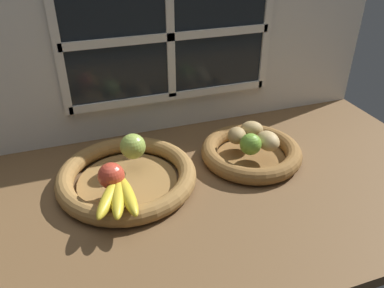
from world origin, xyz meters
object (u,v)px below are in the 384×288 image
(potato_back, at_px, (252,129))
(lime_near, at_px, (251,144))
(potato_small, at_px, (268,141))
(potato_oblong, at_px, (237,136))
(fruit_bowl_right, at_px, (251,152))
(banana_bunch_front, at_px, (119,195))
(apple_red_front, at_px, (111,176))
(fruit_bowl_left, at_px, (127,177))
(apple_green_back, at_px, (133,146))

(potato_back, xyz_separation_m, lime_near, (-0.05, -0.08, 0.01))
(potato_small, bearing_deg, potato_oblong, 138.58)
(fruit_bowl_right, relative_size, lime_near, 4.85)
(fruit_bowl_right, xyz_separation_m, banana_bunch_front, (-0.41, -0.12, 0.04))
(potato_small, bearing_deg, apple_red_front, -175.85)
(fruit_bowl_right, height_order, potato_oblong, potato_oblong)
(apple_red_front, distance_m, potato_oblong, 0.39)
(apple_red_front, relative_size, lime_near, 1.08)
(potato_small, bearing_deg, fruit_bowl_left, 175.41)
(potato_oblong, xyz_separation_m, potato_back, (0.06, 0.02, 0.00))
(apple_red_front, distance_m, potato_small, 0.45)
(apple_red_front, height_order, banana_bunch_front, apple_red_front)
(potato_back, bearing_deg, apple_green_back, 179.24)
(banana_bunch_front, bearing_deg, lime_near, 12.23)
(fruit_bowl_left, distance_m, lime_near, 0.35)
(apple_red_front, bearing_deg, lime_near, 3.77)
(potato_oblong, bearing_deg, apple_green_back, 176.05)
(fruit_bowl_right, distance_m, apple_green_back, 0.35)
(fruit_bowl_right, distance_m, apple_red_front, 0.42)
(potato_back, bearing_deg, banana_bunch_front, -158.81)
(fruit_bowl_left, height_order, potato_oblong, potato_oblong)
(fruit_bowl_right, distance_m, potato_oblong, 0.07)
(apple_red_front, height_order, potato_back, apple_red_front)
(fruit_bowl_left, bearing_deg, fruit_bowl_right, 0.00)
(fruit_bowl_left, bearing_deg, apple_green_back, 57.80)
(fruit_bowl_left, height_order, potato_small, potato_small)
(fruit_bowl_left, bearing_deg, potato_oblong, 4.84)
(apple_green_back, bearing_deg, apple_red_front, -123.99)
(apple_red_front, relative_size, potato_oblong, 1.05)
(apple_red_front, distance_m, apple_green_back, 0.14)
(apple_green_back, bearing_deg, lime_near, -15.76)
(fruit_bowl_left, xyz_separation_m, fruit_bowl_right, (0.37, 0.00, 0.00))
(apple_green_back, relative_size, potato_small, 0.90)
(fruit_bowl_left, distance_m, banana_bunch_front, 0.13)
(fruit_bowl_left, bearing_deg, potato_back, 6.50)
(apple_green_back, height_order, potato_small, apple_green_back)
(fruit_bowl_right, distance_m, lime_near, 0.07)
(fruit_bowl_right, height_order, potato_small, potato_small)
(fruit_bowl_right, xyz_separation_m, apple_red_front, (-0.41, -0.06, 0.06))
(fruit_bowl_left, distance_m, potato_small, 0.40)
(lime_near, bearing_deg, potato_back, 61.02)
(banana_bunch_front, xyz_separation_m, potato_oblong, (0.37, 0.15, 0.01))
(potato_oblong, xyz_separation_m, lime_near, (0.01, -0.07, 0.01))
(banana_bunch_front, xyz_separation_m, potato_small, (0.44, 0.09, 0.01))
(fruit_bowl_left, relative_size, apple_red_front, 5.68)
(fruit_bowl_left, relative_size, potato_small, 4.79)
(potato_oblong, xyz_separation_m, potato_small, (0.07, -0.06, 0.00))
(fruit_bowl_left, bearing_deg, apple_red_front, -125.31)
(apple_green_back, distance_m, lime_near, 0.32)
(banana_bunch_front, height_order, potato_oblong, potato_oblong)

